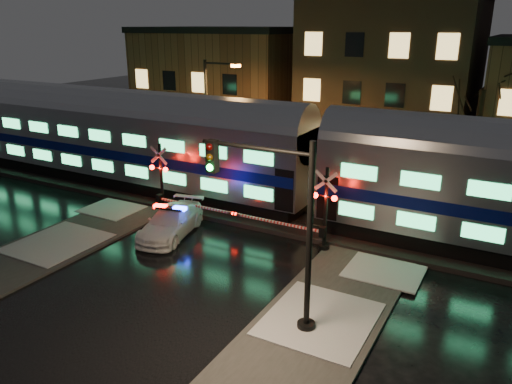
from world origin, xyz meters
TOP-DOWN VIEW (x-y plane):
  - ground at (0.00, 0.00)m, footprint 120.00×120.00m
  - ballast at (0.00, 5.00)m, footprint 90.00×4.20m
  - sidewalk_right at (6.50, -6.00)m, footprint 4.00×20.00m
  - building_left at (-13.00, 22.00)m, footprint 14.00×10.00m
  - building_mid at (2.00, 22.50)m, footprint 12.00×11.00m
  - train at (3.06, 5.00)m, footprint 51.00×3.12m
  - police_car at (-2.62, 0.50)m, footprint 2.84×4.95m
  - crossing_signal_right at (4.15, 2.30)m, footprint 5.53×0.64m
  - crossing_signal_left at (-4.26, 2.30)m, footprint 5.55×0.65m
  - traffic_light at (5.27, -3.74)m, footprint 4.19×0.73m
  - streetlight at (-5.93, 9.00)m, footprint 2.56×0.27m

SIDE VIEW (x-z plane):
  - ground at x=0.00m, z-range 0.00..0.00m
  - sidewalk_right at x=6.50m, z-range 0.00..0.12m
  - ballast at x=0.00m, z-range 0.00..0.24m
  - police_car at x=-2.62m, z-range -0.07..1.44m
  - crossing_signal_right at x=4.15m, z-range -0.34..3.57m
  - crossing_signal_left at x=-4.26m, z-range -0.34..3.59m
  - train at x=3.06m, z-range 0.42..6.35m
  - traffic_light at x=5.27m, z-range 0.21..6.69m
  - streetlight at x=-5.93m, z-range 0.59..8.25m
  - building_left at x=-13.00m, z-range 0.00..9.00m
  - building_mid at x=2.00m, z-range 0.00..11.50m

